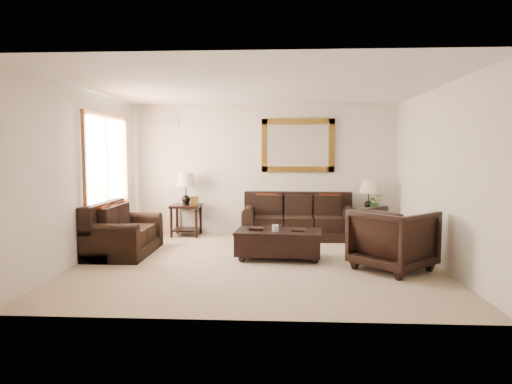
# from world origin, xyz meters

# --- Properties ---
(room) EXTENTS (5.51, 5.01, 2.71)m
(room) POSITION_xyz_m (0.00, 0.00, 1.35)
(room) COLOR gray
(room) RESTS_ON ground
(window) EXTENTS (0.07, 1.96, 1.66)m
(window) POSITION_xyz_m (-2.70, 0.90, 1.55)
(window) COLOR white
(window) RESTS_ON room
(mirror) EXTENTS (1.50, 0.06, 1.10)m
(mirror) POSITION_xyz_m (0.71, 2.47, 1.85)
(mirror) COLOR #502810
(mirror) RESTS_ON room
(air_vent) EXTENTS (0.25, 0.02, 0.18)m
(air_vent) POSITION_xyz_m (-1.90, 2.48, 2.35)
(air_vent) COLOR #999999
(air_vent) RESTS_ON room
(sofa) EXTENTS (2.20, 0.95, 0.90)m
(sofa) POSITION_xyz_m (0.71, 2.07, 0.33)
(sofa) COLOR black
(sofa) RESTS_ON room
(loveseat) EXTENTS (0.92, 1.54, 0.87)m
(loveseat) POSITION_xyz_m (-2.33, 0.45, 0.32)
(loveseat) COLOR black
(loveseat) RESTS_ON room
(end_table_left) EXTENTS (0.59, 0.59, 1.30)m
(end_table_left) POSITION_xyz_m (-1.57, 2.16, 0.84)
(end_table_left) COLOR black
(end_table_left) RESTS_ON room
(end_table_right) EXTENTS (0.52, 0.52, 1.14)m
(end_table_right) POSITION_xyz_m (2.12, 2.20, 0.75)
(end_table_right) COLOR black
(end_table_right) RESTS_ON room
(coffee_table) EXTENTS (1.42, 0.84, 0.58)m
(coffee_table) POSITION_xyz_m (0.33, 0.23, 0.29)
(coffee_table) COLOR black
(coffee_table) RESTS_ON room
(armchair) EXTENTS (1.32, 1.32, 0.99)m
(armchair) POSITION_xyz_m (2.00, -0.39, 0.50)
(armchair) COLOR black
(armchair) RESTS_ON floor
(potted_plant) EXTENTS (0.32, 0.35, 0.24)m
(potted_plant) POSITION_xyz_m (2.23, 2.11, 0.69)
(potted_plant) COLOR #2B551D
(potted_plant) RESTS_ON end_table_right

